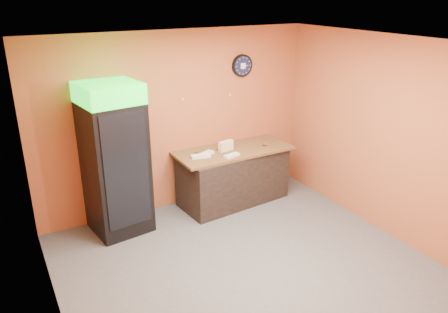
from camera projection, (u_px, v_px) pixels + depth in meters
floor at (242, 262)px, 5.71m from camera, size 4.50×4.50×0.00m
back_wall at (177, 122)px, 6.83m from camera, size 4.50×0.02×2.80m
left_wall at (44, 206)px, 4.18m from camera, size 0.02×4.00×2.80m
right_wall at (379, 135)px, 6.22m from camera, size 0.02×4.00×2.80m
ceiling at (246, 43)px, 4.70m from camera, size 4.50×4.00×0.02m
beverage_cooler at (115, 162)px, 6.12m from camera, size 0.86×0.87×2.19m
prep_counter at (233, 177)px, 7.22m from camera, size 1.83×0.94×0.88m
wall_clock at (242, 66)px, 7.05m from camera, size 0.36×0.06×0.36m
wall_phone at (142, 114)px, 6.45m from camera, size 0.11×0.10×0.21m
butcher_paper at (233, 151)px, 7.05m from camera, size 1.92×0.84×0.04m
sub_roll_stack at (226, 146)px, 6.97m from camera, size 0.26×0.13×0.16m
wrapped_sandwich_left at (201, 156)px, 6.70m from camera, size 0.31×0.17×0.04m
wrapped_sandwich_mid at (232, 156)px, 6.73m from camera, size 0.27×0.15×0.04m
wrapped_sandwich_right at (206, 154)px, 6.78m from camera, size 0.32×0.23×0.04m
kitchen_tool at (221, 147)px, 7.06m from camera, size 0.06×0.06×0.06m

